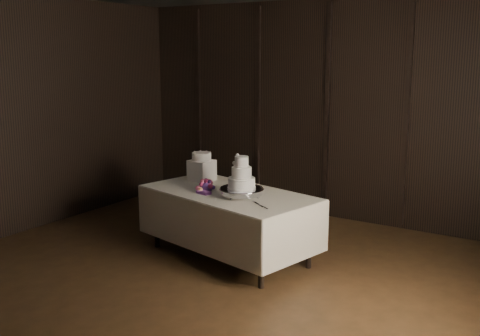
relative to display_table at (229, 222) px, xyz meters
name	(u,v)px	position (x,y,z in m)	size (l,w,h in m)	color
room	(161,145)	(0.23, -1.38, 1.08)	(6.08, 7.08, 3.08)	black
display_table	(229,222)	(0.00, 0.00, 0.00)	(2.17, 1.44, 0.76)	silver
cake_stand	(242,192)	(0.23, -0.09, 0.39)	(0.48, 0.48, 0.09)	silver
wedding_cake	(239,176)	(0.20, -0.10, 0.57)	(0.34, 0.29, 0.35)	white
bouquet	(206,186)	(-0.23, -0.10, 0.40)	(0.26, 0.36, 0.17)	#C85274
box_pedestal	(202,170)	(-0.60, 0.31, 0.47)	(0.26, 0.26, 0.25)	white
small_cake	(202,156)	(-0.60, 0.31, 0.64)	(0.23, 0.23, 0.09)	white
cake_knife	(258,204)	(0.55, -0.28, 0.35)	(0.37, 0.02, 0.01)	silver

